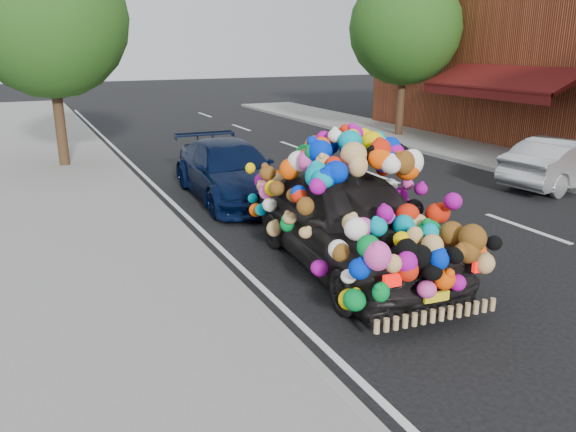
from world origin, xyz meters
name	(u,v)px	position (x,y,z in m)	size (l,w,h in m)	color
ground	(366,258)	(0.00, 0.00, 0.00)	(100.00, 100.00, 0.00)	black
sidewalk	(90,306)	(-4.30, 0.00, 0.06)	(4.00, 60.00, 0.12)	gray
kerb	(230,280)	(-2.35, 0.00, 0.07)	(0.15, 60.00, 0.13)	gray
footpath_far	(561,172)	(8.20, 3.00, 0.06)	(3.00, 40.00, 0.12)	gray
lane_markings	(526,228)	(3.60, 0.00, 0.01)	(6.00, 50.00, 0.01)	silver
tree_near_sidewalk	(48,17)	(-3.80, 9.50, 4.02)	(4.20, 4.20, 6.13)	#332114
tree_far_b	(405,28)	(8.00, 10.00, 3.89)	(4.00, 4.00, 5.90)	#332114
plush_art_car	(351,198)	(-0.45, -0.18, 1.12)	(2.56, 4.86, 2.18)	black
navy_sedan	(230,171)	(-0.70, 4.51, 0.63)	(1.77, 4.35, 1.26)	black
silver_hatchback	(565,163)	(7.00, 1.99, 0.60)	(1.27, 3.65, 1.20)	#A9ABB0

